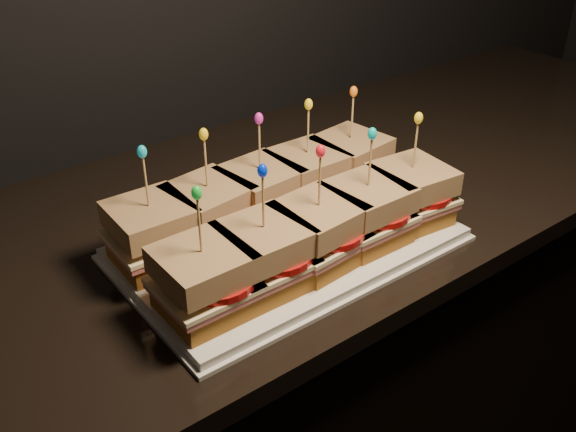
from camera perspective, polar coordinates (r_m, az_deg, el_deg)
granite_slab at (r=0.92m, az=-16.75°, el=-5.11°), size 2.67×0.64×0.03m
platter at (r=0.90m, az=-0.00°, el=-2.51°), size 0.45×0.28×0.02m
platter_rim at (r=0.90m, az=-0.00°, el=-2.83°), size 0.46×0.29×0.01m
sandwich_0_bread_bot at (r=0.86m, az=-11.75°, el=-3.15°), size 0.10×0.10×0.03m
sandwich_0_ham at (r=0.85m, az=-11.87°, el=-2.17°), size 0.11×0.11×0.01m
sandwich_0_cheese at (r=0.85m, az=-11.92°, el=-1.78°), size 0.11×0.11×0.01m
sandwich_0_tomato at (r=0.84m, az=-11.07°, el=-1.26°), size 0.10×0.10×0.01m
sandwich_0_bread_top at (r=0.83m, az=-12.13°, el=-0.11°), size 0.10×0.10×0.03m
sandwich_0_pick at (r=0.81m, az=-12.49°, el=2.73°), size 0.00×0.00×0.09m
sandwich_0_frill at (r=0.79m, az=-12.85°, el=5.59°), size 0.01×0.01×0.02m
sandwich_1_bread_bot at (r=0.89m, az=-6.89°, el=-1.32°), size 0.11×0.11×0.03m
sandwich_1_ham at (r=0.89m, az=-6.96°, el=-0.36°), size 0.12×0.12×0.01m
sandwich_1_cheese at (r=0.88m, az=-6.98°, el=0.03°), size 0.12×0.12×0.01m
sandwich_1_tomato at (r=0.88m, az=-6.14°, el=0.53°), size 0.10×0.10×0.01m
sandwich_1_bread_top at (r=0.87m, az=-7.10°, el=1.66°), size 0.11×0.11×0.03m
sandwich_1_pick at (r=0.85m, az=-7.31°, el=4.43°), size 0.00×0.00×0.09m
sandwich_1_frill at (r=0.83m, az=-7.51°, el=7.22°), size 0.01×0.01×0.02m
sandwich_2_bread_bot at (r=0.93m, az=-2.40°, el=0.38°), size 0.10×0.10×0.03m
sandwich_2_ham at (r=0.92m, az=-2.42°, el=1.31°), size 0.11×0.11×0.01m
sandwich_2_cheese at (r=0.92m, az=-2.43°, el=1.69°), size 0.12×0.11×0.01m
sandwich_2_tomato at (r=0.92m, az=-1.62°, el=2.18°), size 0.10×0.10×0.01m
sandwich_2_bread_top at (r=0.91m, az=-2.47°, el=3.28°), size 0.11×0.11×0.03m
sandwich_2_pick at (r=0.89m, az=-2.54°, el=5.96°), size 0.00×0.00×0.09m
sandwich_2_frill at (r=0.87m, az=-2.61°, el=8.66°), size 0.01×0.01×0.02m
sandwich_3_bread_bot at (r=0.98m, az=1.70°, el=1.93°), size 0.10×0.10×0.03m
sandwich_3_ham at (r=0.97m, az=1.72°, el=2.83°), size 0.11×0.10×0.01m
sandwich_3_cheese at (r=0.97m, az=1.72°, el=3.20°), size 0.11×0.11×0.01m
sandwich_3_tomato at (r=0.97m, az=2.51°, el=3.66°), size 0.10×0.10×0.01m
sandwich_3_bread_top at (r=0.95m, az=1.75°, el=4.73°), size 0.10×0.10×0.03m
sandwich_3_pick at (r=0.93m, az=1.79°, el=7.32°), size 0.00×0.00×0.09m
sandwich_3_frill at (r=0.92m, az=1.84°, el=9.89°), size 0.01×0.01×0.02m
sandwich_4_bread_bot at (r=1.03m, az=5.43°, el=3.33°), size 0.11×0.11×0.03m
sandwich_4_ham at (r=1.02m, az=5.48°, el=4.20°), size 0.12×0.12×0.01m
sandwich_4_cheese at (r=1.02m, az=5.50°, el=4.55°), size 0.12×0.12×0.01m
sandwich_4_tomato at (r=1.02m, az=6.25°, el=4.99°), size 0.10×0.10×0.01m
sandwich_4_bread_top at (r=1.00m, az=5.58°, el=6.03°), size 0.11×0.11×0.03m
sandwich_4_pick at (r=0.99m, az=5.72°, el=8.50°), size 0.00×0.00×0.09m
sandwich_4_frill at (r=0.97m, az=5.85°, el=10.95°), size 0.01×0.01×0.02m
sandwich_5_bread_bot at (r=0.77m, az=-7.33°, el=-7.48°), size 0.10×0.10×0.03m
sandwich_5_ham at (r=0.76m, az=-7.41°, el=-6.44°), size 0.11×0.10×0.01m
sandwich_5_cheese at (r=0.75m, az=-7.45°, el=-6.02°), size 0.11×0.11×0.01m
sandwich_5_tomato at (r=0.75m, az=-6.46°, el=-5.46°), size 0.10×0.10×0.01m
sandwich_5_bread_top at (r=0.74m, az=-7.60°, el=-4.22°), size 0.10×0.10×0.03m
sandwich_5_pick at (r=0.71m, az=-7.86°, el=-1.13°), size 0.00×0.00×0.09m
sandwich_5_frill at (r=0.69m, az=-8.12°, el=2.05°), size 0.01×0.01×0.02m
sandwich_6_bread_bot at (r=0.80m, az=-2.08°, el=-5.23°), size 0.10×0.10×0.03m
sandwich_6_ham at (r=0.79m, az=-2.10°, el=-4.21°), size 0.11×0.10×0.01m
sandwich_6_cheese at (r=0.79m, az=-2.11°, el=-3.79°), size 0.11×0.11×0.01m
sandwich_6_tomato at (r=0.79m, az=-1.15°, el=-3.24°), size 0.10×0.10×0.01m
sandwich_6_bread_top at (r=0.77m, az=-2.15°, el=-2.04°), size 0.10×0.10×0.03m
sandwich_6_pick at (r=0.75m, az=-2.22°, el=0.97°), size 0.00×0.00×0.09m
sandwich_6_frill at (r=0.73m, az=-2.29°, el=4.04°), size 0.01×0.01×0.02m
sandwich_7_bread_bot at (r=0.85m, az=2.65°, el=-3.15°), size 0.10×0.10×0.03m
sandwich_7_ham at (r=0.84m, az=2.68°, el=-2.16°), size 0.12×0.11×0.01m
sandwich_7_cheese at (r=0.83m, az=2.69°, el=-1.75°), size 0.12×0.11×0.01m
sandwich_7_tomato at (r=0.83m, az=3.60°, el=-1.22°), size 0.10×0.10×0.01m
sandwich_7_bread_top at (r=0.82m, az=2.74°, el=-0.05°), size 0.11×0.11×0.03m
sandwich_7_pick at (r=0.79m, az=2.82°, el=2.85°), size 0.00×0.00×0.09m
sandwich_7_frill at (r=0.77m, az=2.91°, el=5.78°), size 0.01×0.01×0.02m
sandwich_8_bread_bot at (r=0.90m, az=6.87°, el=-1.26°), size 0.10×0.10×0.03m
sandwich_8_ham at (r=0.89m, az=6.94°, el=-0.31°), size 0.11×0.10×0.01m
sandwich_8_cheese at (r=0.88m, az=6.97°, el=0.08°), size 0.11×0.11×0.01m
sandwich_8_tomato at (r=0.88m, az=7.83°, el=0.58°), size 0.10×0.10×0.01m
sandwich_8_bread_top at (r=0.87m, az=7.09°, el=1.72°), size 0.10×0.10×0.03m
sandwich_8_pick at (r=0.85m, az=7.29°, el=4.48°), size 0.00×0.00×0.09m
sandwich_8_frill at (r=0.83m, az=7.50°, el=7.27°), size 0.01×0.01×0.02m
sandwich_9_bread_bot at (r=0.95m, az=10.63°, el=0.42°), size 0.11×0.11×0.03m
sandwich_9_ham at (r=0.94m, az=10.73°, el=1.34°), size 0.12×0.11×0.01m
sandwich_9_cheese at (r=0.94m, az=10.77°, el=1.71°), size 0.12×0.12×0.01m
sandwich_9_tomato at (r=0.94m, az=11.58°, el=2.18°), size 0.10×0.10×0.01m
sandwich_9_bread_top at (r=0.92m, az=10.95°, el=3.27°), size 0.11×0.11×0.03m
sandwich_9_pick at (r=0.90m, az=11.24°, el=5.90°), size 0.00×0.00×0.09m
sandwich_9_frill at (r=0.89m, az=11.53°, el=8.53°), size 0.01×0.01×0.02m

